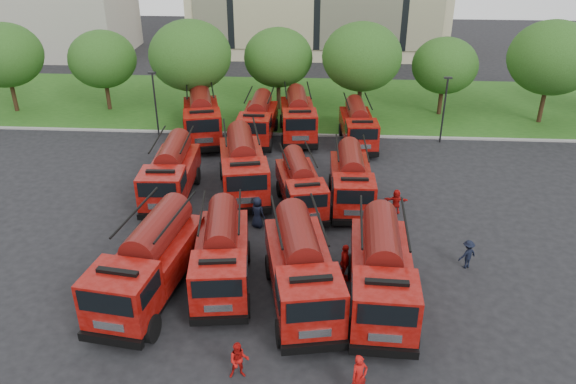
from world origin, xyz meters
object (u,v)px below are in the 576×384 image
at_px(fire_truck_4, 171,172).
at_px(fire_truck_8, 202,117).
at_px(fire_truck_6, 300,185).
at_px(fire_truck_11, 358,125).
at_px(fire_truck_0, 149,262).
at_px(fire_truck_9, 258,120).
at_px(fire_truck_7, 351,180).
at_px(firefighter_3, 465,267).
at_px(fire_truck_10, 298,116).
at_px(fire_truck_2, 301,268).
at_px(firefighter_4, 258,227).
at_px(firefighter_5, 395,213).
at_px(fire_truck_3, 382,271).
at_px(firefighter_2, 344,279).
at_px(fire_truck_1, 221,254).
at_px(firefighter_1, 240,376).
at_px(fire_truck_5, 243,166).

relative_size(fire_truck_4, fire_truck_8, 0.91).
relative_size(fire_truck_6, fire_truck_11, 0.99).
bearing_deg(fire_truck_6, fire_truck_0, -138.26).
xyz_separation_m(fire_truck_0, fire_truck_4, (-1.46, 9.85, -0.14)).
bearing_deg(fire_truck_9, fire_truck_0, -97.03).
bearing_deg(fire_truck_0, fire_truck_4, 106.85).
relative_size(fire_truck_4, fire_truck_7, 1.07).
height_order(fire_truck_7, fire_truck_9, fire_truck_9).
height_order(fire_truck_11, firefighter_3, fire_truck_11).
relative_size(fire_truck_9, fire_truck_10, 0.93).
bearing_deg(fire_truck_9, fire_truck_2, -77.15).
bearing_deg(fire_truck_6, fire_truck_7, 0.13).
bearing_deg(firefighter_3, fire_truck_11, -102.85).
xyz_separation_m(firefighter_4, firefighter_5, (7.97, 2.13, 0.00)).
height_order(fire_truck_0, fire_truck_11, fire_truck_0).
distance_m(fire_truck_8, fire_truck_9, 4.37).
distance_m(fire_truck_11, firefighter_5, 10.90).
xyz_separation_m(fire_truck_3, fire_truck_10, (-4.71, 20.64, -0.11)).
height_order(fire_truck_9, fire_truck_10, fire_truck_10).
distance_m(firefighter_2, firefighter_3, 6.33).
distance_m(fire_truck_4, fire_truck_9, 10.87).
relative_size(fire_truck_3, fire_truck_10, 1.05).
height_order(fire_truck_0, fire_truck_3, fire_truck_0).
bearing_deg(fire_truck_1, fire_truck_10, 75.01).
bearing_deg(fire_truck_8, fire_truck_3, -71.75).
bearing_deg(fire_truck_10, fire_truck_3, -82.89).
height_order(fire_truck_3, fire_truck_11, fire_truck_3).
bearing_deg(firefighter_1, fire_truck_8, 95.17).
relative_size(fire_truck_11, firefighter_3, 4.37).
bearing_deg(fire_truck_3, fire_truck_6, 116.22).
relative_size(fire_truck_3, fire_truck_5, 0.97).
xyz_separation_m(fire_truck_7, fire_truck_10, (-3.74, 10.91, 0.10)).
relative_size(fire_truck_5, fire_truck_7, 1.17).
height_order(fire_truck_3, fire_truck_8, fire_truck_3).
distance_m(fire_truck_6, fire_truck_10, 11.61).
xyz_separation_m(fire_truck_1, fire_truck_11, (7.28, 18.13, -0.12)).
bearing_deg(fire_truck_11, fire_truck_8, 173.82).
bearing_deg(firefighter_3, firefighter_2, -16.18).
distance_m(fire_truck_3, fire_truck_9, 21.28).
distance_m(fire_truck_2, fire_truck_5, 11.63).
distance_m(fire_truck_4, fire_truck_10, 13.04).
bearing_deg(firefighter_2, fire_truck_5, 33.80).
xyz_separation_m(firefighter_1, firefighter_3, (10.37, 8.04, 0.00)).
bearing_deg(fire_truck_0, firefighter_4, 65.46).
bearing_deg(firefighter_3, firefighter_1, 8.56).
bearing_deg(fire_truck_3, fire_truck_11, 92.68).
height_order(fire_truck_3, firefighter_1, fire_truck_3).
height_order(fire_truck_7, fire_truck_11, fire_truck_7).
relative_size(fire_truck_6, firefighter_4, 3.64).
xyz_separation_m(fire_truck_1, fire_truck_7, (6.43, 8.58, -0.06)).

